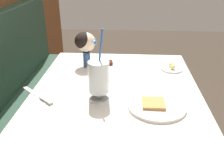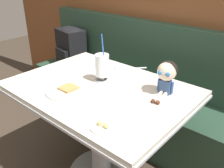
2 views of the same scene
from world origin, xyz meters
TOP-DOWN VIEW (x-y plane):
  - booth_bench at (0.00, 0.81)m, footprint 2.60×0.48m
  - diner_table at (0.00, 0.18)m, footprint 1.11×0.81m
  - toast_plate at (-0.09, 0.01)m, footprint 0.25×0.25m
  - milkshake_glass at (-0.04, 0.25)m, footprint 0.10×0.10m
  - butter_saucer at (0.31, -0.12)m, footprint 0.12×0.12m
  - butter_knife at (-0.06, 0.51)m, footprint 0.17×0.19m
  - seated_doll at (0.35, 0.37)m, footprint 0.13×0.23m

SIDE VIEW (x-z plane):
  - booth_bench at x=0.00m, z-range -0.17..0.83m
  - diner_table at x=0.00m, z-range 0.17..0.91m
  - butter_knife at x=-0.06m, z-range 0.74..0.75m
  - toast_plate at x=-0.09m, z-range 0.74..0.76m
  - butter_saucer at x=0.31m, z-range 0.73..0.77m
  - milkshake_glass at x=-0.04m, z-range 0.68..1.00m
  - seated_doll at x=0.35m, z-range 0.77..0.97m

